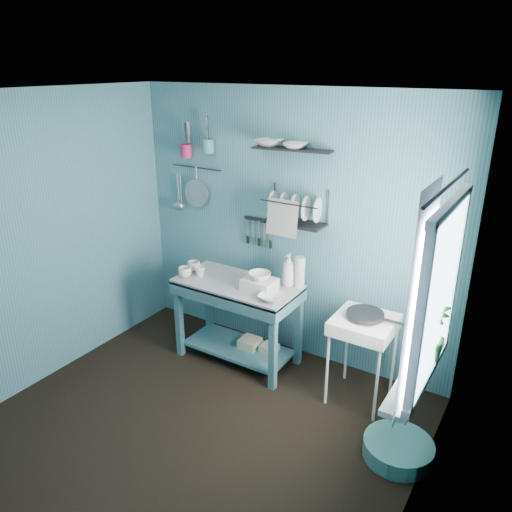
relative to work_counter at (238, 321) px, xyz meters
The scene contains 35 objects.
floor 1.16m from the work_counter, 75.14° to the right, with size 3.20×3.20×0.00m, color black.
ceiling 2.36m from the work_counter, 75.14° to the right, with size 3.20×3.20×0.00m, color silver.
wall_back 1.00m from the work_counter, 57.80° to the left, with size 3.20×3.20×0.00m, color #3E6F7F.
wall_left 1.89m from the work_counter, 141.36° to the right, with size 3.00×3.00×0.00m, color #3E6F7F.
wall_right 2.32m from the work_counter, 29.31° to the right, with size 3.00×3.00×0.00m, color #3E6F7F.
work_counter is the anchor object (origin of this frame).
mug_left 0.68m from the work_counter, 161.57° to the right, with size 0.12×0.12×0.10m, color silver.
mug_mid 0.59m from the work_counter, behind, with size 0.10×0.10×0.09m, color silver.
mug_right 0.67m from the work_counter, behind, with size 0.12×0.12×0.10m, color silver.
wash_tub 0.52m from the work_counter, ahead, with size 0.28×0.22×0.10m, color silver.
tub_bowl 0.59m from the work_counter, ahead, with size 0.20×0.20×0.06m, color silver.
soap_bottle 0.72m from the work_counter, 25.46° to the left, with size 0.12×0.12×0.30m, color silver.
water_bottle 0.78m from the work_counter, 22.93° to the left, with size 0.09×0.09×0.28m, color silver.
counter_bowl 0.64m from the work_counter, 18.43° to the right, with size 0.22×0.22×0.05m, color silver.
hotplate_stand 1.21m from the work_counter, ahead, with size 0.48×0.48×0.77m, color white.
frying_pan 1.27m from the work_counter, ahead, with size 0.30×0.30×0.04m, color black.
knife_strip 0.98m from the work_counter, 92.69° to the left, with size 0.32×0.02×0.03m, color black.
dish_rack 1.22m from the work_counter, 38.08° to the left, with size 0.55×0.24×0.32m, color black.
upper_shelf 1.66m from the work_counter, 44.54° to the left, with size 0.70×0.18×0.01m, color black.
shelf_bowl_left 1.74m from the work_counter, 70.99° to the left, with size 0.23×0.23×0.06m, color silver.
shelf_bowl_right 1.71m from the work_counter, 42.52° to the left, with size 0.20×0.20×0.05m, color silver.
utensil_cup_magenta 1.72m from the work_counter, 156.20° to the left, with size 0.11×0.11×0.13m, color #B52150.
utensil_cup_teal 1.68m from the work_counter, 146.99° to the left, with size 0.11×0.11×0.13m, color teal.
colander 1.35m from the work_counter, 152.24° to the left, with size 0.28×0.28×0.03m, color #989BA0.
ladle_outer 1.51m from the work_counter, 157.85° to the left, with size 0.01×0.01×0.30m, color #989BA0.
ladle_inner 1.49m from the work_counter, 157.17° to the left, with size 0.01×0.01×0.30m, color #989BA0.
hook_rail 1.56m from the work_counter, 151.03° to the left, with size 0.01×0.01×0.60m, color black.
window_glass 2.20m from the work_counter, 17.98° to the right, with size 1.10×1.10×0.00m, color white.
windowsill 1.92m from the work_counter, 18.78° to the right, with size 0.16×0.95×0.04m, color white.
curtain 2.27m from the work_counter, 26.70° to the right, with size 1.35×1.35×0.00m, color silver.
curtain_rod 2.53m from the work_counter, 18.40° to the right, with size 0.02×0.02×1.05m, color black.
potted_plant 1.95m from the work_counter, 14.21° to the right, with size 0.25×0.25×0.45m, color #276327.
storage_tin_large 0.31m from the work_counter, 26.57° to the left, with size 0.18×0.18×0.22m, color tan.
storage_tin_small 0.43m from the work_counter, 14.93° to the left, with size 0.15×0.15×0.20m, color tan.
floor_basin 1.80m from the work_counter, 15.05° to the right, with size 0.50×0.50×0.13m, color teal.
Camera 1 is at (2.06, -2.37, 2.68)m, focal length 35.00 mm.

